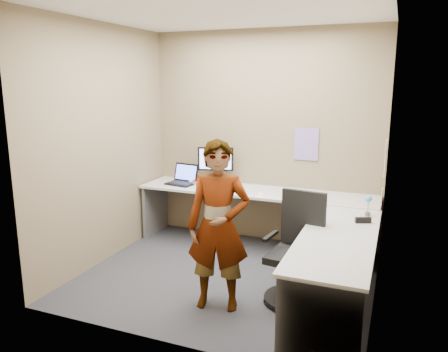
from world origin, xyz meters
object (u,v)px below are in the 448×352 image
at_px(monitor, 216,161).
at_px(person, 218,226).
at_px(desk, 277,219).
at_px(office_chair, 296,259).

xyz_separation_m(monitor, person, (0.74, -1.69, -0.27)).
xyz_separation_m(desk, person, (-0.28, -0.98, 0.19)).
bearing_deg(person, desk, 61.48).
distance_m(desk, office_chair, 0.73).
distance_m(desk, monitor, 1.32).
bearing_deg(person, office_chair, 17.46).
bearing_deg(desk, person, -105.89).
bearing_deg(desk, monitor, 145.38).
height_order(monitor, office_chair, monitor).
height_order(monitor, person, person).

